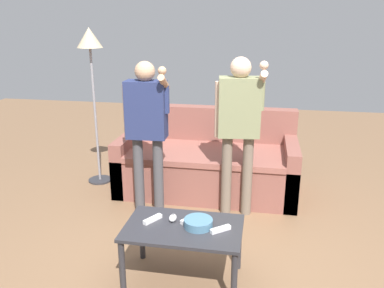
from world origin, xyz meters
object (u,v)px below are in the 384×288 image
Objects in this scene: snack_bowl at (198,223)px; game_remote_wand_near at (189,220)px; floor_lamp at (91,54)px; game_remote_wand_spare at (220,229)px; game_remote_wand_far at (153,219)px; player_right at (239,119)px; game_remote_nunchuk at (173,218)px; couch at (208,163)px; player_left at (147,121)px; coffee_table at (183,234)px.

snack_bowl reaches higher than game_remote_wand_near.
floor_lamp is at bearing 131.26° from game_remote_wand_near.
game_remote_wand_far is at bearing 173.89° from game_remote_wand_spare.
player_right is 11.57× the size of game_remote_wand_near.
player_right is 1.29m from game_remote_wand_spare.
snack_bowl is 0.10m from game_remote_wand_near.
game_remote_nunchuk is 0.38m from game_remote_wand_spare.
couch reaches higher than game_remote_nunchuk.
couch is 14.59× the size of game_remote_wand_near.
player_left is 10.56× the size of game_remote_wand_spare.
game_remote_wand_far is (-0.55, -1.13, -0.52)m from player_right.
snack_bowl reaches higher than game_remote_nunchuk.
snack_bowl reaches higher than game_remote_wand_far.
floor_lamp is at bearing 129.37° from coffee_table.
game_remote_wand_near is at bearing 158.63° from game_remote_wand_spare.
game_remote_nunchuk is at bearing 143.82° from coffee_table.
game_remote_wand_near is (0.12, 0.01, -0.01)m from game_remote_nunchuk.
game_remote_wand_spare is at bearing -6.11° from game_remote_wand_far.
couch is at bearing 89.10° from game_remote_nunchuk.
game_remote_wand_spare reaches higher than coffee_table.
player_right reaches higher than snack_bowl.
game_remote_wand_spare is at bearing -11.42° from snack_bowl.
couch is 9.49× the size of snack_bowl.
floor_lamp reaches higher than game_remote_wand_near.
game_remote_wand_near is at bearing 71.09° from coffee_table.
coffee_table is at bearing -50.63° from floor_lamp.
game_remote_nunchuk is at bearing -63.68° from player_left.
floor_lamp is 2.62m from game_remote_wand_spare.
couch is 1.26× the size of player_right.
coffee_table is 0.26m from game_remote_wand_far.
player_left reaches higher than snack_bowl.
couch is 1.67m from game_remote_nunchuk.
couch is at bearing 92.23° from coffee_table.
game_remote_wand_far is (0.32, -0.98, -0.49)m from player_left.
game_remote_wand_far is (-0.15, -0.03, -0.01)m from game_remote_nunchuk.
floor_lamp is at bearing -179.21° from couch.
snack_bowl is 1.32× the size of game_remote_wand_far.
game_remote_nunchuk is at bearing 166.92° from game_remote_wand_spare.
game_remote_wand_near is at bearing 5.26° from game_remote_nunchuk.
game_remote_wand_far is 1.09× the size of game_remote_wand_spare.
player_left is (-0.50, -0.70, 0.65)m from couch.
couch reaches higher than game_remote_wand_spare.
game_remote_wand_far is (-0.27, -0.04, -0.00)m from game_remote_wand_near.
snack_bowl is at bearing -14.43° from game_remote_nunchuk.
game_remote_wand_far is at bearing -55.21° from floor_lamp.
couch is 1.29× the size of player_left.
game_remote_wand_far is 0.52m from game_remote_wand_spare.
player_right reaches higher than coffee_table.
floor_lamp is (-1.31, 1.64, 1.04)m from game_remote_nunchuk.
game_remote_nunchuk is 1.17m from player_left.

